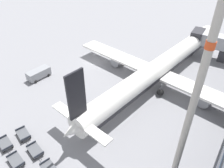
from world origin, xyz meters
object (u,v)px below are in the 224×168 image
(apron_light_mast, at_px, (193,106))
(baggage_dolly_row_near_col_b, at_px, (16,161))
(baggage_dolly_row_near_col_a, at_px, (5,144))
(baggage_dolly_row_mid_a_col_b, at_px, (35,151))
(service_van, at_px, (39,73))
(baggage_dolly_row_mid_a_col_a, at_px, (23,134))
(airplane, at_px, (160,67))

(apron_light_mast, bearing_deg, baggage_dolly_row_near_col_b, -155.03)
(baggage_dolly_row_near_col_a, xyz_separation_m, baggage_dolly_row_mid_a_col_b, (4.44, 1.73, 0.00))
(service_van, relative_size, baggage_dolly_row_mid_a_col_a, 1.49)
(service_van, xyz_separation_m, baggage_dolly_row_near_col_b, (13.61, -15.09, -0.58))
(baggage_dolly_row_near_col_b, height_order, baggage_dolly_row_mid_a_col_a, same)
(airplane, relative_size, baggage_dolly_row_near_col_a, 14.43)
(airplane, bearing_deg, baggage_dolly_row_mid_a_col_a, -111.99)
(baggage_dolly_row_mid_a_col_b, bearing_deg, service_van, 138.83)
(baggage_dolly_row_near_col_a, xyz_separation_m, apron_light_mast, (21.64, 7.56, 12.81))
(airplane, relative_size, baggage_dolly_row_near_col_b, 14.45)
(baggage_dolly_row_mid_a_col_a, bearing_deg, airplane, 68.01)
(baggage_dolly_row_near_col_b, distance_m, baggage_dolly_row_mid_a_col_a, 4.56)
(service_van, height_order, baggage_dolly_row_near_col_a, service_van)
(service_van, distance_m, baggage_dolly_row_near_col_a, 17.40)
(service_van, distance_m, baggage_dolly_row_near_col_b, 20.33)
(airplane, distance_m, baggage_dolly_row_mid_a_col_a, 26.97)
(baggage_dolly_row_near_col_b, bearing_deg, apron_light_mast, 24.97)
(baggage_dolly_row_near_col_a, bearing_deg, apron_light_mast, 19.25)
(baggage_dolly_row_mid_a_col_a, height_order, apron_light_mast, apron_light_mast)
(airplane, xyz_separation_m, baggage_dolly_row_near_col_b, (-7.01, -28.27, -2.74))
(baggage_dolly_row_mid_a_col_a, xyz_separation_m, baggage_dolly_row_mid_a_col_b, (3.79, -0.86, 0.00))
(airplane, bearing_deg, service_van, -147.40)
(airplane, relative_size, service_van, 9.68)
(service_van, bearing_deg, baggage_dolly_row_near_col_a, -55.23)
(service_van, bearing_deg, apron_light_mast, -12.04)
(service_van, bearing_deg, airplane, 32.60)
(baggage_dolly_row_mid_a_col_b, xyz_separation_m, apron_light_mast, (17.20, 5.82, 12.81))
(baggage_dolly_row_mid_a_col_a, bearing_deg, service_van, 132.10)
(service_van, bearing_deg, baggage_dolly_row_near_col_b, -47.95)
(service_van, height_order, baggage_dolly_row_mid_a_col_a, service_van)
(baggage_dolly_row_mid_a_col_b, bearing_deg, baggage_dolly_row_near_col_a, -158.66)
(baggage_dolly_row_near_col_a, bearing_deg, baggage_dolly_row_near_col_b, -12.25)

